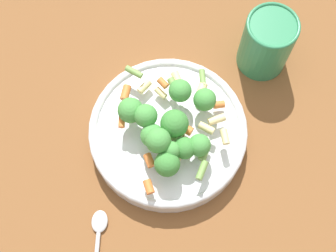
{
  "coord_description": "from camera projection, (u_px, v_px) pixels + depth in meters",
  "views": [
    {
      "loc": [
        -0.03,
        -0.26,
        0.76
      ],
      "look_at": [
        0.0,
        0.0,
        0.05
      ],
      "focal_mm": 50.0,
      "sensor_mm": 36.0,
      "label": 1
    }
  ],
  "objects": [
    {
      "name": "cup",
      "position": [
        267.0,
        43.0,
        0.8
      ],
      "size": [
        0.09,
        0.09,
        0.12
      ],
      "color": "#2D7F51",
      "rests_on": "ground_plane"
    },
    {
      "name": "bowl",
      "position": [
        168.0,
        132.0,
        0.78
      ],
      "size": [
        0.26,
        0.26,
        0.04
      ],
      "color": "silver",
      "rests_on": "ground_plane"
    },
    {
      "name": "pasta_salad",
      "position": [
        170.0,
        127.0,
        0.73
      ],
      "size": [
        0.18,
        0.22,
        0.07
      ],
      "color": "#8CB766",
      "rests_on": "bowl"
    },
    {
      "name": "spoon",
      "position": [
        98.0,
        241.0,
        0.74
      ],
      "size": [
        0.04,
        0.16,
        0.01
      ],
      "rotation": [
        0.0,
        0.0,
        7.69
      ],
      "color": "silver",
      "rests_on": "ground_plane"
    },
    {
      "name": "ground_plane",
      "position": [
        168.0,
        137.0,
        0.8
      ],
      "size": [
        3.0,
        3.0,
        0.0
      ],
      "primitive_type": "plane",
      "color": "brown"
    }
  ]
}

